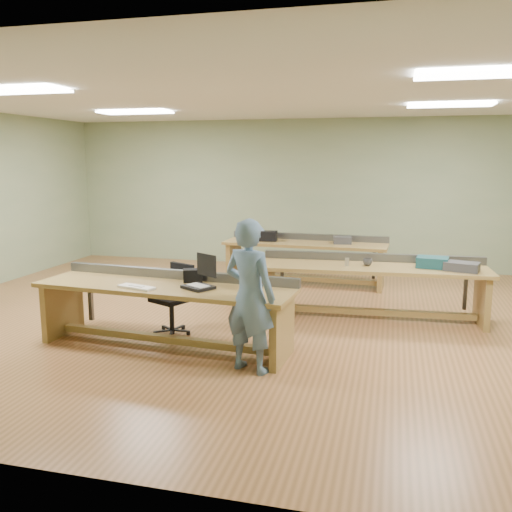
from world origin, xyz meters
name	(u,v)px	position (x,y,z in m)	size (l,w,h in m)	color
floor	(258,319)	(0.00, 0.00, 0.00)	(10.00, 10.00, 0.00)	#986239
ceiling	(258,96)	(0.00, 0.00, 3.00)	(10.00, 10.00, 0.00)	silver
wall_back	(305,194)	(0.00, 4.00, 1.50)	(10.00, 0.04, 3.00)	gray
wall_front	(107,269)	(0.00, -4.00, 1.50)	(10.00, 0.04, 3.00)	gray
fluor_panels	(258,99)	(0.00, 0.00, 2.97)	(6.20, 3.50, 0.03)	white
workbench_front	(166,300)	(-0.78, -1.34, 0.56)	(3.14, 1.07, 0.86)	olive
workbench_mid	(372,279)	(1.52, 0.44, 0.56)	(3.14, 1.00, 0.86)	olive
workbench_back	(305,253)	(0.28, 2.32, 0.56)	(2.89, 0.88, 0.86)	olive
person	(250,296)	(0.37, -1.83, 0.81)	(0.59, 0.39, 1.61)	slate
laptop_base	(198,287)	(-0.34, -1.44, 0.77)	(0.32, 0.27, 0.04)	black
laptop_screen	(207,265)	(-0.27, -1.33, 1.01)	(0.32, 0.02, 0.26)	black
keyboard	(137,287)	(-1.02, -1.60, 0.76)	(0.45, 0.15, 0.03)	silver
trackball_mouse	(242,293)	(0.23, -1.62, 0.78)	(0.12, 0.14, 0.06)	white
camera_bag	(193,275)	(-0.52, -1.12, 0.83)	(0.23, 0.14, 0.15)	black
task_chair	(174,308)	(-0.88, -0.86, 0.32)	(0.63, 0.63, 0.88)	black
parts_bin_teal	(432,262)	(2.31, 0.49, 0.82)	(0.41, 0.30, 0.14)	#154046
parts_bin_grey	(462,267)	(2.67, 0.34, 0.81)	(0.43, 0.27, 0.12)	#323234
mug	(367,262)	(1.45, 0.41, 0.80)	(0.12, 0.12, 0.10)	#323234
drinks_can	(347,262)	(1.18, 0.32, 0.80)	(0.06, 0.06, 0.11)	#B6B6BA
storage_box_back	(268,236)	(-0.39, 2.29, 0.84)	(0.31, 0.22, 0.18)	black
tray_back	(342,240)	(0.93, 2.31, 0.81)	(0.31, 0.23, 0.12)	#323234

